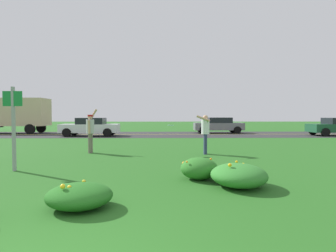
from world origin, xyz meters
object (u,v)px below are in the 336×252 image
car_gray_center_left (219,125)px  frisbee_pale_blue (171,125)px  car_white_center_right (90,127)px  box_truck_black (11,114)px  sign_post_near_path (13,120)px  person_catcher_white_shirt (205,131)px  person_thrower_red_cap_gray_shirt (90,129)px

car_gray_center_left → frisbee_pale_blue: bearing=-109.4°
car_gray_center_left → car_white_center_right: bearing=-162.5°
frisbee_pale_blue → car_gray_center_left: 14.72m
frisbee_pale_blue → box_truck_black: bearing=135.7°
sign_post_near_path → car_white_center_right: bearing=95.7°
box_truck_black → car_gray_center_left: bearing=0.0°
sign_post_near_path → car_gray_center_left: size_ratio=0.55×
person_catcher_white_shirt → frisbee_pale_blue: 1.49m
sign_post_near_path → person_catcher_white_shirt: bearing=28.7°
frisbee_pale_blue → box_truck_black: size_ratio=0.04×
person_catcher_white_shirt → frisbee_pale_blue: (-1.47, -0.08, 0.23)m
person_thrower_red_cap_gray_shirt → person_catcher_white_shirt: person_thrower_red_cap_gray_shirt is taller
person_thrower_red_cap_gray_shirt → frisbee_pale_blue: bearing=-8.9°
sign_post_near_path → frisbee_pale_blue: (4.72, 3.31, -0.27)m
frisbee_pale_blue → car_gray_center_left: car_gray_center_left is taller
car_gray_center_left → car_white_center_right: (-10.98, -3.46, 0.00)m
box_truck_black → car_white_center_right: bearing=-23.1°
car_gray_center_left → box_truck_black: (-19.08, -0.00, 1.06)m
sign_post_near_path → box_truck_black: box_truck_black is taller
person_catcher_white_shirt → sign_post_near_path: bearing=-151.3°
person_catcher_white_shirt → person_thrower_red_cap_gray_shirt: bearing=174.6°
sign_post_near_path → box_truck_black: 19.63m
frisbee_pale_blue → box_truck_black: (-14.20, 13.88, 0.57)m
car_gray_center_left → box_truck_black: box_truck_black is taller
car_gray_center_left → person_catcher_white_shirt: bearing=-103.9°
person_catcher_white_shirt → car_white_center_right: 12.81m
box_truck_black → sign_post_near_path: bearing=-61.1°
frisbee_pale_blue → car_white_center_right: (-6.10, 10.42, -0.49)m
person_catcher_white_shirt → car_gray_center_left: size_ratio=0.37×
person_thrower_red_cap_gray_shirt → box_truck_black: bearing=128.8°
sign_post_near_path → person_catcher_white_shirt: (6.19, 3.39, -0.51)m
person_catcher_white_shirt → car_gray_center_left: (3.42, 13.80, -0.26)m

